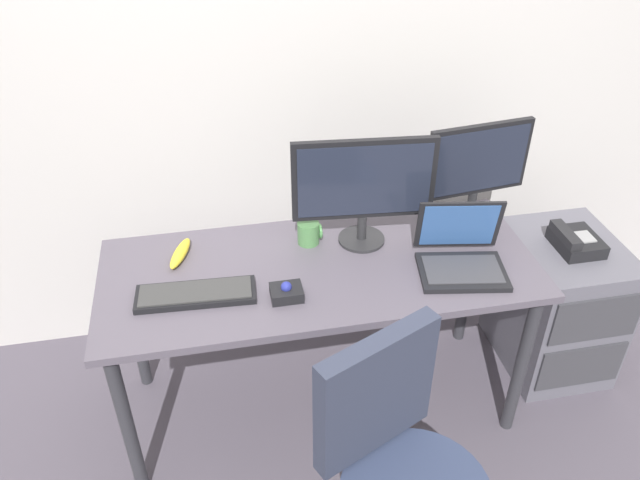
{
  "coord_description": "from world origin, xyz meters",
  "views": [
    {
      "loc": [
        -0.36,
        -1.81,
        2.15
      ],
      "look_at": [
        0.0,
        0.0,
        0.86
      ],
      "focal_mm": 35.46,
      "sensor_mm": 36.0,
      "label": 1
    }
  ],
  "objects_px": {
    "file_cabinet": "(557,304)",
    "banana": "(180,253)",
    "monitor_main": "(364,185)",
    "monitor_side": "(478,167)",
    "trackball_mouse": "(286,292)",
    "keyboard": "(196,294)",
    "laptop": "(461,254)",
    "desk_phone": "(575,241)",
    "coffee_mug": "(309,233)"
  },
  "relations": [
    {
      "from": "monitor_side",
      "to": "trackball_mouse",
      "type": "bearing_deg",
      "value": -156.86
    },
    {
      "from": "laptop",
      "to": "trackball_mouse",
      "type": "xyz_separation_m",
      "value": [
        -0.65,
        -0.05,
        -0.03
      ]
    },
    {
      "from": "file_cabinet",
      "to": "keyboard",
      "type": "bearing_deg",
      "value": -173.97
    },
    {
      "from": "desk_phone",
      "to": "laptop",
      "type": "relative_size",
      "value": 0.57
    },
    {
      "from": "monitor_side",
      "to": "banana",
      "type": "xyz_separation_m",
      "value": [
        -1.16,
        -0.04,
        -0.22
      ]
    },
    {
      "from": "monitor_main",
      "to": "coffee_mug",
      "type": "height_order",
      "value": "monitor_main"
    },
    {
      "from": "monitor_main",
      "to": "laptop",
      "type": "bearing_deg",
      "value": -36.17
    },
    {
      "from": "banana",
      "to": "trackball_mouse",
      "type": "bearing_deg",
      "value": -40.55
    },
    {
      "from": "monitor_side",
      "to": "laptop",
      "type": "height_order",
      "value": "monitor_side"
    },
    {
      "from": "coffee_mug",
      "to": "laptop",
      "type": "bearing_deg",
      "value": -26.52
    },
    {
      "from": "monitor_main",
      "to": "laptop",
      "type": "xyz_separation_m",
      "value": [
        0.31,
        -0.23,
        -0.19
      ]
    },
    {
      "from": "trackball_mouse",
      "to": "monitor_side",
      "type": "bearing_deg",
      "value": 23.14
    },
    {
      "from": "monitor_side",
      "to": "banana",
      "type": "height_order",
      "value": "monitor_side"
    },
    {
      "from": "keyboard",
      "to": "banana",
      "type": "xyz_separation_m",
      "value": [
        -0.05,
        0.24,
        0.01
      ]
    },
    {
      "from": "trackball_mouse",
      "to": "monitor_main",
      "type": "bearing_deg",
      "value": 39.81
    },
    {
      "from": "file_cabinet",
      "to": "banana",
      "type": "height_order",
      "value": "banana"
    },
    {
      "from": "keyboard",
      "to": "laptop",
      "type": "xyz_separation_m",
      "value": [
        0.96,
        -0.01,
        0.04
      ]
    },
    {
      "from": "laptop",
      "to": "trackball_mouse",
      "type": "bearing_deg",
      "value": -175.41
    },
    {
      "from": "coffee_mug",
      "to": "banana",
      "type": "relative_size",
      "value": 0.49
    },
    {
      "from": "laptop",
      "to": "coffee_mug",
      "type": "distance_m",
      "value": 0.57
    },
    {
      "from": "keyboard",
      "to": "trackball_mouse",
      "type": "xyz_separation_m",
      "value": [
        0.31,
        -0.06,
        0.01
      ]
    },
    {
      "from": "monitor_main",
      "to": "monitor_side",
      "type": "height_order",
      "value": "monitor_main"
    },
    {
      "from": "desk_phone",
      "to": "monitor_side",
      "type": "height_order",
      "value": "monitor_side"
    },
    {
      "from": "banana",
      "to": "file_cabinet",
      "type": "bearing_deg",
      "value": -2.87
    },
    {
      "from": "keyboard",
      "to": "coffee_mug",
      "type": "distance_m",
      "value": 0.51
    },
    {
      "from": "coffee_mug",
      "to": "monitor_side",
      "type": "bearing_deg",
      "value": 3.13
    },
    {
      "from": "desk_phone",
      "to": "trackball_mouse",
      "type": "height_order",
      "value": "trackball_mouse"
    },
    {
      "from": "monitor_side",
      "to": "trackball_mouse",
      "type": "relative_size",
      "value": 3.89
    },
    {
      "from": "keyboard",
      "to": "monitor_side",
      "type": "bearing_deg",
      "value": 14.28
    },
    {
      "from": "desk_phone",
      "to": "coffee_mug",
      "type": "relative_size",
      "value": 2.13
    },
    {
      "from": "trackball_mouse",
      "to": "coffee_mug",
      "type": "bearing_deg",
      "value": 66.35
    },
    {
      "from": "desk_phone",
      "to": "trackball_mouse",
      "type": "distance_m",
      "value": 1.24
    },
    {
      "from": "file_cabinet",
      "to": "monitor_side",
      "type": "height_order",
      "value": "monitor_side"
    },
    {
      "from": "desk_phone",
      "to": "monitor_side",
      "type": "bearing_deg",
      "value": 161.57
    },
    {
      "from": "desk_phone",
      "to": "monitor_main",
      "type": "height_order",
      "value": "monitor_main"
    },
    {
      "from": "trackball_mouse",
      "to": "laptop",
      "type": "bearing_deg",
      "value": 4.59
    },
    {
      "from": "file_cabinet",
      "to": "monitor_main",
      "type": "distance_m",
      "value": 1.12
    },
    {
      "from": "trackball_mouse",
      "to": "keyboard",
      "type": "bearing_deg",
      "value": 168.61
    },
    {
      "from": "keyboard",
      "to": "banana",
      "type": "distance_m",
      "value": 0.25
    },
    {
      "from": "keyboard",
      "to": "laptop",
      "type": "distance_m",
      "value": 0.96
    },
    {
      "from": "file_cabinet",
      "to": "monitor_side",
      "type": "bearing_deg",
      "value": 163.95
    },
    {
      "from": "monitor_main",
      "to": "monitor_side",
      "type": "distance_m",
      "value": 0.48
    },
    {
      "from": "monitor_main",
      "to": "trackball_mouse",
      "type": "xyz_separation_m",
      "value": [
        -0.34,
        -0.28,
        -0.22
      ]
    },
    {
      "from": "file_cabinet",
      "to": "laptop",
      "type": "xyz_separation_m",
      "value": [
        -0.58,
        -0.17,
        0.48
      ]
    },
    {
      "from": "desk_phone",
      "to": "keyboard",
      "type": "xyz_separation_m",
      "value": [
        -1.53,
        -0.15,
        0.09
      ]
    },
    {
      "from": "monitor_side",
      "to": "banana",
      "type": "bearing_deg",
      "value": -177.93
    },
    {
      "from": "keyboard",
      "to": "laptop",
      "type": "height_order",
      "value": "laptop"
    },
    {
      "from": "monitor_main",
      "to": "monitor_side",
      "type": "bearing_deg",
      "value": 7.83
    },
    {
      "from": "file_cabinet",
      "to": "coffee_mug",
      "type": "bearing_deg",
      "value": 175.58
    },
    {
      "from": "monitor_main",
      "to": "coffee_mug",
      "type": "distance_m",
      "value": 0.29
    }
  ]
}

